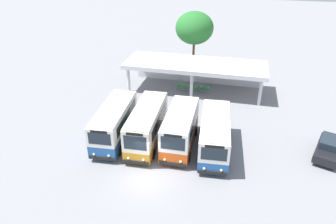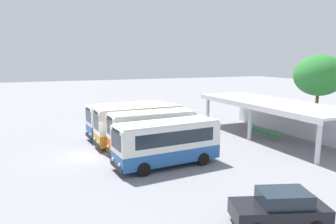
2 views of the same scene
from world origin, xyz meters
name	(u,v)px [view 1 (image 1 of 2)]	position (x,y,z in m)	size (l,w,h in m)	color
ground_plane	(148,178)	(0.00, 0.00, 0.00)	(180.00, 180.00, 0.00)	gray
city_bus_nearest_orange	(115,122)	(-4.33, 4.45, 1.78)	(2.79, 7.52, 3.22)	black
city_bus_second_in_row	(147,124)	(-1.40, 4.64, 1.84)	(2.59, 7.58, 3.33)	black
city_bus_middle_cream	(180,128)	(1.53, 4.69, 1.84)	(2.53, 6.70, 3.33)	black
city_bus_fourth_amber	(215,133)	(4.47, 4.69, 1.72)	(2.89, 7.46, 3.10)	black
parked_car_flank	(329,148)	(13.73, 6.11, 0.83)	(3.00, 4.43, 1.62)	black
terminal_canopy	(196,67)	(0.83, 17.42, 2.66)	(16.33, 5.62, 3.40)	silver
waiting_chair_end_by_column	(179,86)	(-0.95, 16.29, 0.52)	(0.44, 0.44, 0.86)	slate
waiting_chair_second_from_end	(185,87)	(-0.25, 16.18, 0.52)	(0.44, 0.44, 0.86)	slate
waiting_chair_middle_seat	(190,87)	(0.45, 16.16, 0.52)	(0.44, 0.44, 0.86)	slate
waiting_chair_fourth_seat	(196,88)	(1.15, 16.20, 0.52)	(0.44, 0.44, 0.86)	slate
waiting_chair_fifth_seat	(202,88)	(1.86, 16.17, 0.52)	(0.44, 0.44, 0.86)	slate
waiting_chair_far_end_seat	(208,89)	(2.56, 16.17, 0.52)	(0.44, 0.44, 0.86)	slate
roadside_tree_behind_canopy	(194,28)	(-0.60, 24.29, 5.61)	(5.12, 5.12, 7.80)	brown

